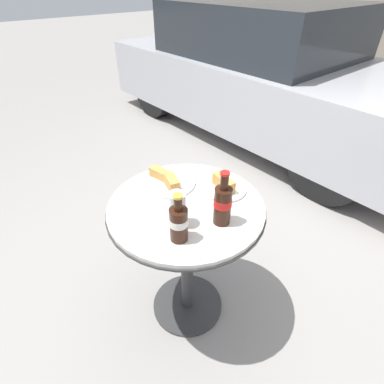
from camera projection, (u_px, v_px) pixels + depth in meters
The scene contains 8 objects.
ground_plane at pixel (188, 305), 1.79m from camera, with size 30.00×30.00×0.00m, color gray.
bistro_table at pixel (186, 234), 1.44m from camera, with size 0.71×0.71×0.77m.
cola_bottle_left at pixel (223, 204), 1.19m from camera, with size 0.07×0.07×0.24m.
cola_bottle_right at pixel (179, 222), 1.11m from camera, with size 0.07×0.07×0.21m.
drinking_glass at pixel (177, 211), 1.19m from camera, with size 0.07×0.07×0.15m.
lunch_plate_near at pixel (169, 181), 1.44m from camera, with size 0.24×0.24×0.07m.
lunch_plate_far at pixel (224, 187), 1.41m from camera, with size 0.21×0.21×0.07m.
parked_car at pixel (267, 75), 3.48m from camera, with size 4.05×1.75×1.38m.
Camera 1 is at (0.81, -0.66, 1.60)m, focal length 28.00 mm.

